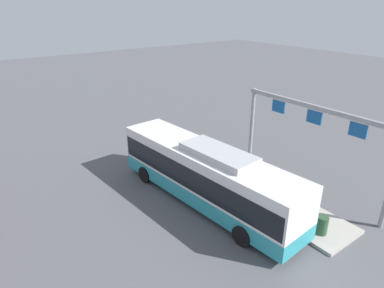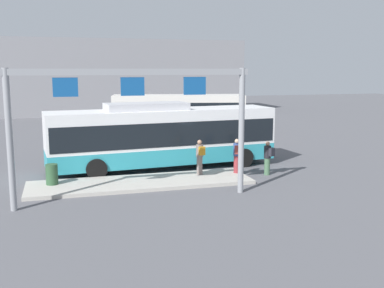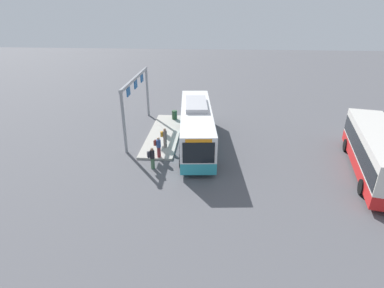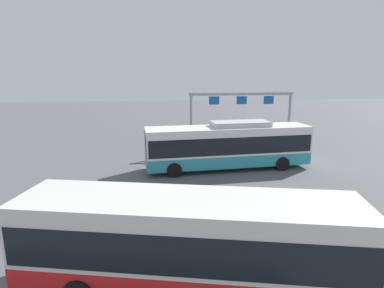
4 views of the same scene
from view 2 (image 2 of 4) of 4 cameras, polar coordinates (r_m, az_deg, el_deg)
name	(u,v)px [view 2 (image 2 of 4)]	position (r m, az deg, el deg)	size (l,w,h in m)	color
ground_plane	(164,168)	(24.12, -3.55, -3.03)	(120.00, 120.00, 0.00)	#56565B
platform_curb	(141,183)	(20.87, -6.35, -4.81)	(10.00, 2.80, 0.16)	#B2ADA3
bus_main	(163,134)	(23.80, -3.62, 1.23)	(11.99, 3.50, 3.46)	teal
bus_background_left	(179,111)	(37.05, -1.68, 4.09)	(10.80, 4.73, 3.10)	red
person_boarding	(237,155)	(22.23, 5.60, -1.36)	(0.42, 0.58, 1.67)	maroon
person_waiting_near	(268,157)	(22.70, 9.43, -1.63)	(0.51, 0.60, 1.67)	#476B4C
person_waiting_mid	(200,156)	(21.82, 0.98, -1.52)	(0.38, 0.56, 1.67)	slate
platform_sign_gantry	(133,106)	(17.72, -7.36, 4.72)	(9.38, 0.24, 5.20)	gray
station_building	(121,77)	(55.56, -8.83, 8.26)	(28.16, 8.00, 8.46)	gray
trash_bin	(52,174)	(20.93, -17.06, -3.64)	(0.52, 0.52, 0.90)	#2D5133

